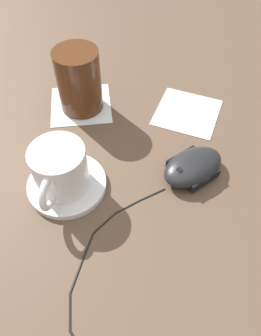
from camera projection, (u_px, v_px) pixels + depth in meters
ground_plane at (120, 147)px, 0.58m from camera, size 3.00×3.00×0.00m
saucer at (67, 184)px, 0.52m from camera, size 0.12×0.12×0.01m
coffee_cup at (59, 169)px, 0.48m from camera, size 0.11×0.08×0.07m
computer_mouse at (193, 167)px, 0.53m from camera, size 0.12×0.13×0.03m
mouse_cable at (103, 253)px, 0.45m from camera, size 0.24×0.14×0.00m
napkin_under_glass at (81, 105)px, 0.64m from camera, size 0.13×0.13×0.00m
drinking_glass at (79, 81)px, 0.59m from camera, size 0.08×0.08×0.12m
napkin_spare at (187, 112)px, 0.63m from camera, size 0.15×0.15×0.00m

